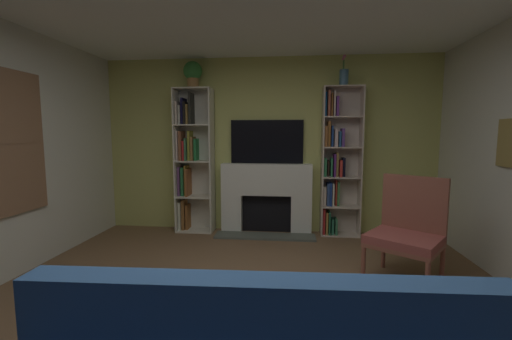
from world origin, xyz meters
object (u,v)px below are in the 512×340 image
object	(u,v)px
tv	(267,142)
bookshelf_right	(337,164)
potted_plant	(193,73)
vase_with_flowers	(344,77)
fireplace	(266,197)
bookshelf_left	(191,159)
armchair	(407,230)

from	to	relation	value
tv	bookshelf_right	bearing A→B (deg)	-3.99
potted_plant	vase_with_flowers	size ratio (longest dim) A/B	0.91
tv	potted_plant	world-z (taller)	potted_plant
fireplace	potted_plant	bearing A→B (deg)	-177.92
fireplace	bookshelf_left	distance (m)	1.27
fireplace	armchair	world-z (taller)	armchair
tv	fireplace	bearing A→B (deg)	-90.00
bookshelf_left	fireplace	bearing A→B (deg)	0.16
bookshelf_left	vase_with_flowers	world-z (taller)	vase_with_flowers
fireplace	vase_with_flowers	world-z (taller)	vase_with_flowers
bookshelf_left	potted_plant	world-z (taller)	potted_plant
fireplace	armchair	size ratio (longest dim) A/B	1.37
bookshelf_left	bookshelf_right	distance (m)	2.17
bookshelf_left	tv	bearing A→B (deg)	4.19
potted_plant	bookshelf_right	bearing A→B (deg)	1.34
bookshelf_right	vase_with_flowers	size ratio (longest dim) A/B	5.08
vase_with_flowers	potted_plant	bearing A→B (deg)	179.99
fireplace	bookshelf_left	bearing A→B (deg)	-179.84
vase_with_flowers	tv	bearing A→B (deg)	173.63
tv	armchair	world-z (taller)	tv
potted_plant	fireplace	bearing A→B (deg)	2.08
fireplace	vase_with_flowers	bearing A→B (deg)	-2.11
bookshelf_left	armchair	size ratio (longest dim) A/B	2.04
fireplace	bookshelf_left	size ratio (longest dim) A/B	0.67
fireplace	tv	bearing A→B (deg)	90.00
tv	potted_plant	size ratio (longest dim) A/B	2.80
armchair	bookshelf_left	bearing A→B (deg)	150.90
bookshelf_left	potted_plant	size ratio (longest dim) A/B	5.58
tv	potted_plant	bearing A→B (deg)	-173.66
tv	bookshelf_right	distance (m)	1.07
bookshelf_right	potted_plant	distance (m)	2.48
potted_plant	tv	bearing A→B (deg)	6.34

